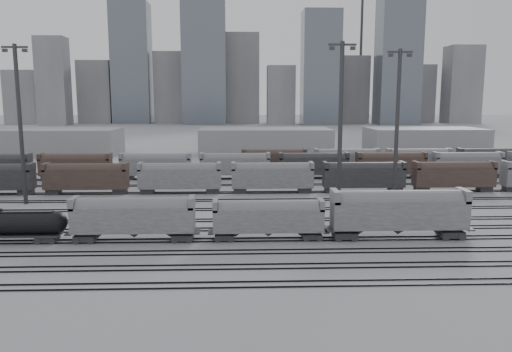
{
  "coord_description": "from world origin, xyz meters",
  "views": [
    {
      "loc": [
        1.73,
        -58.66,
        17.45
      ],
      "look_at": [
        4.77,
        26.55,
        4.0
      ],
      "focal_mm": 35.0,
      "sensor_mm": 36.0,
      "label": 1
    }
  ],
  "objects_px": {
    "hopper_car_b": "(268,216)",
    "light_mast_c": "(340,124)",
    "hopper_car_c": "(399,210)",
    "hopper_car_a": "(134,215)"
  },
  "relations": [
    {
      "from": "hopper_car_c",
      "to": "hopper_car_a",
      "type": "bearing_deg",
      "value": -180.0
    },
    {
      "from": "hopper_car_a",
      "to": "light_mast_c",
      "type": "relative_size",
      "value": 0.58
    },
    {
      "from": "light_mast_c",
      "to": "hopper_car_b",
      "type": "bearing_deg",
      "value": -128.45
    },
    {
      "from": "hopper_car_a",
      "to": "light_mast_c",
      "type": "distance_m",
      "value": 33.32
    },
    {
      "from": "hopper_car_b",
      "to": "light_mast_c",
      "type": "relative_size",
      "value": 0.53
    },
    {
      "from": "hopper_car_b",
      "to": "hopper_car_c",
      "type": "height_order",
      "value": "hopper_car_c"
    },
    {
      "from": "hopper_car_b",
      "to": "light_mast_c",
      "type": "height_order",
      "value": "light_mast_c"
    },
    {
      "from": "hopper_car_a",
      "to": "hopper_car_c",
      "type": "relative_size",
      "value": 0.89
    },
    {
      "from": "hopper_car_c",
      "to": "light_mast_c",
      "type": "bearing_deg",
      "value": 107.33
    },
    {
      "from": "hopper_car_b",
      "to": "light_mast_c",
      "type": "distance_m",
      "value": 21.5
    }
  ]
}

